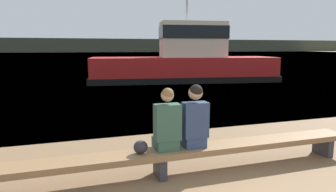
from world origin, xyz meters
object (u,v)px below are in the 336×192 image
bench_main (160,156)px  person_right (194,119)px  person_left (167,124)px  tugboat_red (186,63)px  shopping_bag (141,147)px

bench_main → person_right: size_ratio=6.88×
person_left → person_right: 0.46m
bench_main → tugboat_red: tugboat_red is taller
bench_main → person_left: 0.51m
bench_main → shopping_bag: bearing=-175.8°
person_left → person_right: size_ratio=0.97×
person_left → tugboat_red: size_ratio=0.09×
bench_main → person_right: bearing=0.7°
person_right → tugboat_red: tugboat_red is taller
person_right → shopping_bag: size_ratio=4.73×
shopping_bag → tugboat_red: (5.68, 12.63, 0.58)m
person_right → shopping_bag: (-0.89, -0.03, -0.36)m
bench_main → person_left: (0.12, 0.01, 0.49)m
tugboat_red → person_left: bearing=166.3°
person_right → bench_main: bearing=-179.3°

